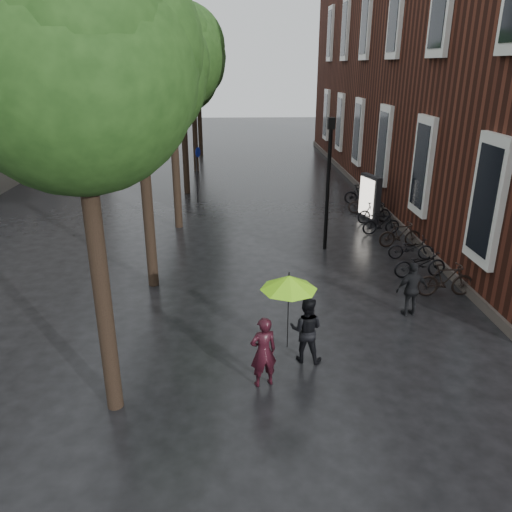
{
  "coord_description": "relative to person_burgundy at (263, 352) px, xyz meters",
  "views": [
    {
      "loc": [
        -1.52,
        -7.49,
        6.5
      ],
      "look_at": [
        -0.94,
        5.44,
        1.51
      ],
      "focal_mm": 35.0,
      "sensor_mm": 36.0,
      "label": 1
    }
  ],
  "objects": [
    {
      "name": "lamp_post",
      "position": [
        2.81,
        8.4,
        2.1
      ],
      "size": [
        0.25,
        0.25,
        4.8
      ],
      "rotation": [
        0.0,
        0.0,
        0.22
      ],
      "color": "black",
      "rests_on": "ground"
    },
    {
      "name": "parked_bicycles",
      "position": [
        5.58,
        9.17,
        -0.34
      ],
      "size": [
        2.02,
        11.16,
        1.04
      ],
      "color": "black",
      "rests_on": "ground"
    },
    {
      "name": "brick_building",
      "position": [
        11.42,
        17.86,
        5.18
      ],
      "size": [
        10.2,
        33.2,
        12.0
      ],
      "color": "#38160F",
      "rests_on": "ground"
    },
    {
      "name": "street_trees",
      "position": [
        -3.04,
        14.31,
        5.53
      ],
      "size": [
        4.33,
        34.03,
        8.91
      ],
      "color": "black",
      "rests_on": "ground"
    },
    {
      "name": "ground",
      "position": [
        0.96,
        -1.6,
        -0.81
      ],
      "size": [
        120.0,
        120.0,
        0.0
      ],
      "primitive_type": "plane",
      "color": "black"
    },
    {
      "name": "person_black",
      "position": [
        1.04,
        0.93,
        -0.01
      ],
      "size": [
        0.91,
        0.79,
        1.6
      ],
      "primitive_type": "imported",
      "rotation": [
        0.0,
        0.0,
        2.87
      ],
      "color": "black",
      "rests_on": "ground"
    },
    {
      "name": "ad_lightbox",
      "position": [
        5.37,
        11.96,
        0.21
      ],
      "size": [
        0.31,
        1.34,
        2.02
      ],
      "rotation": [
        0.0,
        0.0,
        0.28
      ],
      "color": "black",
      "rests_on": "ground"
    },
    {
      "name": "pedestrian_walking",
      "position": [
        4.24,
        3.04,
        -0.04
      ],
      "size": [
        0.96,
        0.52,
        1.55
      ],
      "primitive_type": "imported",
      "rotation": [
        0.0,
        0.0,
        3.31
      ],
      "color": "black",
      "rests_on": "ground"
    },
    {
      "name": "lime_umbrella",
      "position": [
        0.56,
        0.49,
        1.38
      ],
      "size": [
        1.23,
        1.23,
        1.81
      ],
      "rotation": [
        0.0,
        0.0,
        0.12
      ],
      "color": "black",
      "rests_on": "ground"
    },
    {
      "name": "person_burgundy",
      "position": [
        0.0,
        0.0,
        0.0
      ],
      "size": [
        0.68,
        0.55,
        1.62
      ],
      "primitive_type": "imported",
      "rotation": [
        0.0,
        0.0,
        3.44
      ],
      "color": "black",
      "rests_on": "ground"
    },
    {
      "name": "cycle_sign",
      "position": [
        -2.37,
        15.75,
        0.97
      ],
      "size": [
        0.14,
        0.49,
        2.69
      ],
      "rotation": [
        0.0,
        0.0,
        -0.4
      ],
      "color": "#262628",
      "rests_on": "ground"
    }
  ]
}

